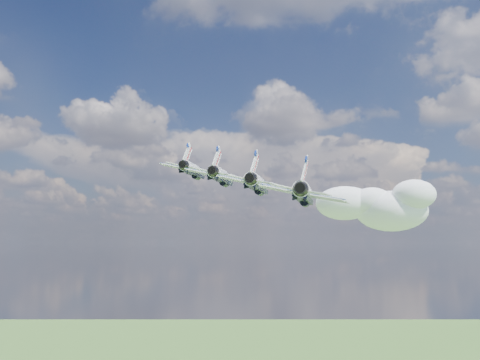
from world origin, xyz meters
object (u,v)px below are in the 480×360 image
(jet_0, at_px, (195,170))
(jet_1, at_px, (223,176))
(jet_3, at_px, (305,194))
(jet_2, at_px, (259,184))

(jet_0, relative_size, jet_1, 1.00)
(jet_0, relative_size, jet_3, 1.00)
(jet_1, relative_size, jet_3, 1.00)
(jet_1, height_order, jet_3, jet_1)
(jet_0, xyz_separation_m, jet_1, (8.37, -7.96, -2.42))
(jet_0, bearing_deg, jet_2, -49.39)
(jet_0, bearing_deg, jet_1, -49.39)
(jet_1, bearing_deg, jet_2, -49.39)
(jet_0, xyz_separation_m, jet_3, (25.10, -23.87, -7.25))
(jet_1, bearing_deg, jet_0, 130.61)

